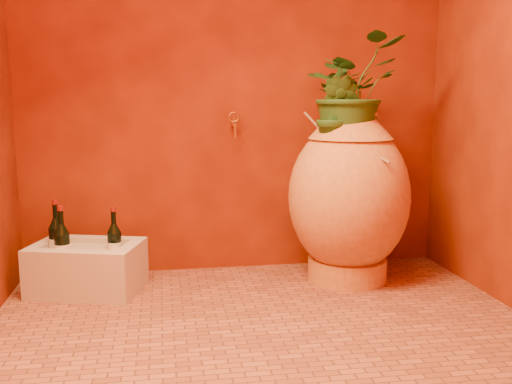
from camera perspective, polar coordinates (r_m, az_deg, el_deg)
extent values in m
plane|color=#995032|center=(2.62, 1.03, -13.73)|extent=(2.50, 2.50, 0.00)
cube|color=#521404|center=(3.41, -2.05, 13.10)|extent=(2.50, 0.02, 2.50)
cylinder|color=#D5873C|center=(3.33, 9.08, -7.56)|extent=(0.48, 0.48, 0.13)
ellipsoid|color=#D5873C|center=(3.24, 9.27, -0.53)|extent=(0.73, 0.73, 0.85)
cone|color=#D5873C|center=(3.20, 9.46, 6.44)|extent=(0.50, 0.50, 0.13)
torus|color=#D5873C|center=(3.19, 9.49, 7.77)|extent=(0.31, 0.31, 0.05)
cylinder|color=olive|center=(3.13, 8.30, 4.22)|extent=(0.33, 0.31, 0.40)
cylinder|color=olive|center=(3.08, 9.78, 4.79)|extent=(0.26, 0.38, 0.18)
cylinder|color=olive|center=(3.16, 11.62, 5.18)|extent=(0.19, 0.32, 0.25)
cube|color=beige|center=(3.21, -16.52, -7.52)|extent=(0.64, 0.52, 0.23)
cube|color=beige|center=(3.32, -16.31, -4.59)|extent=(0.55, 0.23, 0.03)
cube|color=beige|center=(3.03, -16.98, -5.96)|extent=(0.55, 0.23, 0.03)
cube|color=beige|center=(3.22, -20.93, -5.29)|extent=(0.13, 0.24, 0.03)
cube|color=beige|center=(3.15, -12.24, -5.16)|extent=(0.13, 0.24, 0.03)
cylinder|color=black|center=(3.15, -13.94, -5.55)|extent=(0.07, 0.07, 0.18)
cone|color=black|center=(3.12, -14.02, -3.54)|extent=(0.07, 0.07, 0.05)
cylinder|color=black|center=(3.11, -14.06, -2.47)|extent=(0.03, 0.03, 0.07)
cylinder|color=maroon|center=(3.10, -14.09, -1.67)|extent=(0.03, 0.03, 0.02)
cylinder|color=silver|center=(3.15, -13.94, -5.55)|extent=(0.08, 0.08, 0.08)
cylinder|color=black|center=(3.15, -18.77, -5.68)|extent=(0.08, 0.08, 0.19)
cone|color=black|center=(3.12, -18.88, -3.54)|extent=(0.08, 0.08, 0.05)
cylinder|color=black|center=(3.11, -18.94, -2.40)|extent=(0.03, 0.03, 0.07)
cylinder|color=maroon|center=(3.10, -18.99, -1.55)|extent=(0.03, 0.03, 0.03)
cylinder|color=silver|center=(3.15, -18.77, -5.68)|extent=(0.08, 0.08, 0.08)
cylinder|color=black|center=(3.26, -19.24, -5.11)|extent=(0.08, 0.08, 0.20)
cone|color=black|center=(3.23, -19.36, -2.94)|extent=(0.08, 0.08, 0.05)
cylinder|color=black|center=(3.22, -19.42, -1.80)|extent=(0.03, 0.03, 0.08)
cylinder|color=maroon|center=(3.21, -19.47, -0.93)|extent=(0.03, 0.03, 0.03)
cylinder|color=silver|center=(3.26, -19.24, -5.11)|extent=(0.09, 0.09, 0.09)
cylinder|color=#B07428|center=(3.34, -2.24, 6.71)|extent=(0.02, 0.13, 0.02)
cylinder|color=#B07428|center=(3.28, -2.09, 6.03)|extent=(0.02, 0.02, 0.07)
torus|color=#B07428|center=(3.34, -2.24, 7.49)|extent=(0.06, 0.01, 0.06)
cylinder|color=#B07428|center=(3.34, -2.24, 7.10)|extent=(0.01, 0.01, 0.05)
imported|color=#234D1B|center=(3.21, 9.41, 9.96)|extent=(0.68, 0.64, 0.60)
imported|color=#234D1B|center=(3.10, 8.11, 7.64)|extent=(0.29, 0.29, 0.41)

